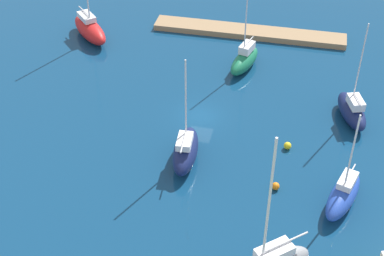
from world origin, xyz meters
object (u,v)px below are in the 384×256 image
(sailboat_navy_center_basin, at_px, (186,150))
(mooring_buoy_orange, at_px, (276,186))
(sailboat_navy_west_end, at_px, (352,110))
(sailboat_red_off_beacon, at_px, (90,29))
(sailboat_blue_along_channel, at_px, (343,194))
(pier_dock, at_px, (249,32))
(sailboat_green_mid_basin, at_px, (245,59))
(mooring_buoy_yellow, at_px, (288,146))

(sailboat_navy_center_basin, relative_size, mooring_buoy_orange, 15.42)
(sailboat_navy_west_end, relative_size, sailboat_red_off_beacon, 0.81)
(sailboat_navy_west_end, bearing_deg, mooring_buoy_orange, 132.89)
(sailboat_blue_along_channel, height_order, sailboat_red_off_beacon, sailboat_red_off_beacon)
(pier_dock, distance_m, sailboat_green_mid_basin, 8.43)
(pier_dock, relative_size, sailboat_navy_center_basin, 2.24)
(mooring_buoy_orange, bearing_deg, sailboat_navy_center_basin, -12.72)
(mooring_buoy_yellow, bearing_deg, sailboat_blue_along_channel, 128.74)
(sailboat_blue_along_channel, height_order, sailboat_navy_center_basin, sailboat_navy_center_basin)
(sailboat_red_off_beacon, xyz_separation_m, sailboat_navy_center_basin, (-17.26, 20.85, 0.04))
(sailboat_navy_west_end, height_order, mooring_buoy_yellow, sailboat_navy_west_end)
(sailboat_navy_center_basin, bearing_deg, sailboat_navy_west_end, -60.27)
(sailboat_navy_center_basin, height_order, mooring_buoy_yellow, sailboat_navy_center_basin)
(sailboat_navy_west_end, height_order, sailboat_green_mid_basin, sailboat_green_mid_basin)
(mooring_buoy_yellow, bearing_deg, pier_dock, -72.92)
(pier_dock, bearing_deg, sailboat_green_mid_basin, 93.93)
(pier_dock, height_order, sailboat_blue_along_channel, sailboat_blue_along_channel)
(pier_dock, distance_m, mooring_buoy_yellow, 23.21)
(pier_dock, xyz_separation_m, mooring_buoy_orange, (-6.24, 28.12, -0.01))
(sailboat_green_mid_basin, relative_size, mooring_buoy_orange, 15.82)
(sailboat_navy_west_end, xyz_separation_m, mooring_buoy_yellow, (6.05, 6.20, -0.84))
(sailboat_navy_west_end, relative_size, mooring_buoy_orange, 15.30)
(mooring_buoy_orange, bearing_deg, sailboat_red_off_beacon, -41.26)
(sailboat_blue_along_channel, bearing_deg, mooring_buoy_yellow, -122.67)
(sailboat_blue_along_channel, xyz_separation_m, mooring_buoy_orange, (5.85, -0.64, -0.81))
(sailboat_green_mid_basin, relative_size, mooring_buoy_yellow, 15.16)
(sailboat_green_mid_basin, relative_size, sailboat_blue_along_channel, 1.14)
(sailboat_navy_west_end, distance_m, sailboat_navy_center_basin, 18.44)
(sailboat_red_off_beacon, bearing_deg, sailboat_navy_center_basin, -4.35)
(mooring_buoy_yellow, bearing_deg, sailboat_navy_west_end, -134.33)
(sailboat_navy_west_end, relative_size, sailboat_green_mid_basin, 0.97)
(sailboat_blue_along_channel, distance_m, mooring_buoy_yellow, 8.46)
(mooring_buoy_yellow, bearing_deg, sailboat_navy_center_basin, 22.96)
(pier_dock, xyz_separation_m, sailboat_navy_west_end, (-12.87, 15.99, 0.84))
(pier_dock, relative_size, sailboat_green_mid_basin, 2.18)
(sailboat_red_off_beacon, bearing_deg, sailboat_blue_along_channel, 9.67)
(sailboat_blue_along_channel, bearing_deg, sailboat_green_mid_basin, -131.96)
(sailboat_red_off_beacon, relative_size, sailboat_navy_center_basin, 1.23)
(mooring_buoy_orange, bearing_deg, sailboat_navy_west_end, -118.67)
(sailboat_green_mid_basin, height_order, mooring_buoy_yellow, sailboat_green_mid_basin)
(pier_dock, xyz_separation_m, mooring_buoy_yellow, (-6.82, 22.18, 0.00))
(sailboat_red_off_beacon, bearing_deg, pier_dock, 61.00)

